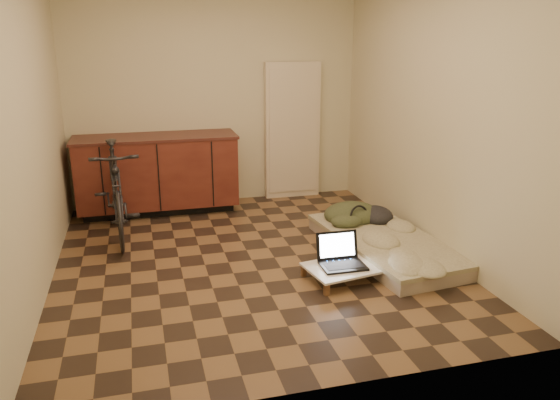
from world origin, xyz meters
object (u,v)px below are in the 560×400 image
object	(u,v)px
lap_desk	(348,267)
laptop	(341,259)
bicycle	(116,186)
futon	(386,244)

from	to	relation	value
lap_desk	laptop	xyz separation A→B (m)	(-0.06, 0.04, 0.07)
bicycle	lap_desk	size ratio (longest dim) A/B	2.10
laptop	futon	bearing A→B (deg)	35.07
bicycle	futon	world-z (taller)	bicycle
futon	lap_desk	world-z (taller)	futon
futon	laptop	distance (m)	0.77
bicycle	futon	size ratio (longest dim) A/B	0.89
bicycle	laptop	size ratio (longest dim) A/B	4.39
bicycle	lap_desk	world-z (taller)	bicycle
bicycle	futon	distance (m)	2.78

